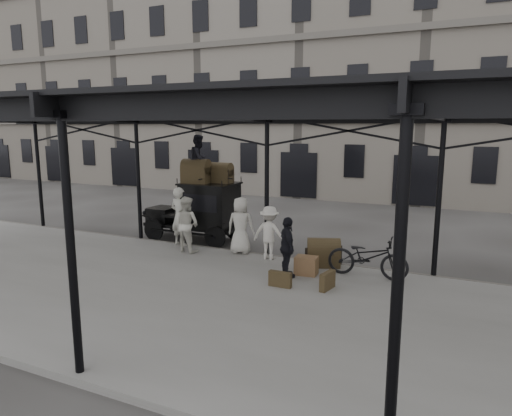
{
  "coord_description": "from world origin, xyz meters",
  "views": [
    {
      "loc": [
        5.61,
        -10.92,
        4.18
      ],
      "look_at": [
        -0.19,
        1.6,
        1.7
      ],
      "focal_mm": 32.0,
      "sensor_mm": 36.0,
      "label": 1
    }
  ],
  "objects": [
    {
      "name": "porter_midleft",
      "position": [
        -2.49,
        1.23,
        1.06
      ],
      "size": [
        0.98,
        0.81,
        1.81
      ],
      "primitive_type": "imported",
      "rotation": [
        0.0,
        0.0,
        2.99
      ],
      "color": "beige",
      "rests_on": "platform"
    },
    {
      "name": "canopy",
      "position": [
        0.0,
        -1.72,
        4.6
      ],
      "size": [
        22.5,
        9.0,
        4.74
      ],
      "color": "black",
      "rests_on": "ground"
    },
    {
      "name": "wicker_hamper",
      "position": [
        1.8,
        0.61,
        0.4
      ],
      "size": [
        0.63,
        0.49,
        0.5
      ],
      "primitive_type": "cube",
      "rotation": [
        0.0,
        0.0,
        0.07
      ],
      "color": "brown",
      "rests_on": "platform"
    },
    {
      "name": "porter_left",
      "position": [
        -3.14,
        1.8,
        1.15
      ],
      "size": [
        0.8,
        0.59,
        2.01
      ],
      "primitive_type": "imported",
      "rotation": [
        0.0,
        0.0,
        2.99
      ],
      "color": "beige",
      "rests_on": "platform"
    },
    {
      "name": "suitcase_flat",
      "position": [
        1.52,
        -0.61,
        0.35
      ],
      "size": [
        0.6,
        0.16,
        0.4
      ],
      "primitive_type": "cube",
      "rotation": [
        0.0,
        0.0,
        -0.03
      ],
      "color": "#41341E",
      "rests_on": "platform"
    },
    {
      "name": "building_frontage",
      "position": [
        0.0,
        18.0,
        7.0
      ],
      "size": [
        64.0,
        8.0,
        14.0
      ],
      "primitive_type": "cube",
      "color": "slate",
      "rests_on": "ground"
    },
    {
      "name": "steamer_trunk_roof_near",
      "position": [
        -3.13,
        2.88,
        2.54
      ],
      "size": [
        1.01,
        0.66,
        0.71
      ],
      "primitive_type": null,
      "rotation": [
        0.0,
        0.0,
        0.07
      ],
      "color": "#41341E",
      "rests_on": "taxi"
    },
    {
      "name": "porter_right",
      "position": [
        0.29,
        1.54,
        0.97
      ],
      "size": [
        1.08,
        0.64,
        1.65
      ],
      "primitive_type": "imported",
      "rotation": [
        0.0,
        0.0,
        3.16
      ],
      "color": "beige",
      "rests_on": "platform"
    },
    {
      "name": "platform",
      "position": [
        0.0,
        -2.0,
        0.07
      ],
      "size": [
        28.0,
        8.0,
        0.15
      ],
      "primitive_type": "cube",
      "color": "slate",
      "rests_on": "ground"
    },
    {
      "name": "taxi",
      "position": [
        -3.04,
        3.12,
        1.2
      ],
      "size": [
        3.65,
        1.55,
        2.18
      ],
      "color": "black",
      "rests_on": "ground"
    },
    {
      "name": "porter_roof",
      "position": [
        -3.08,
        3.03,
        3.03
      ],
      "size": [
        0.75,
        0.91,
        1.71
      ],
      "primitive_type": "imported",
      "rotation": [
        0.0,
        0.0,
        1.71
      ],
      "color": "black",
      "rests_on": "taxi"
    },
    {
      "name": "steamer_trunk_platform",
      "position": [
        2.01,
        1.56,
        0.5
      ],
      "size": [
        1.08,
        0.87,
        0.69
      ],
      "primitive_type": null,
      "rotation": [
        0.0,
        0.0,
        0.35
      ],
      "color": "#41341E",
      "rests_on": "platform"
    },
    {
      "name": "ground",
      "position": [
        0.0,
        0.0,
        0.0
      ],
      "size": [
        120.0,
        120.0,
        0.0
      ],
      "primitive_type": "plane",
      "color": "#383533",
      "rests_on": "ground"
    },
    {
      "name": "bicycle",
      "position": [
        3.37,
        1.08,
        0.72
      ],
      "size": [
        2.16,
        0.76,
        1.13
      ],
      "primitive_type": "imported",
      "rotation": [
        0.0,
        0.0,
        1.57
      ],
      "color": "black",
      "rests_on": "platform"
    },
    {
      "name": "steamer_trunk_roof_far",
      "position": [
        -2.38,
        3.33,
        2.48
      ],
      "size": [
        0.84,
        0.53,
        0.61
      ],
      "primitive_type": null,
      "rotation": [
        0.0,
        0.0,
        -0.03
      ],
      "color": "#41341E",
      "rests_on": "taxi"
    },
    {
      "name": "porter_official",
      "position": [
        1.4,
        0.18,
        0.98
      ],
      "size": [
        0.9,
        1.02,
        1.65
      ],
      "primitive_type": "imported",
      "rotation": [
        0.0,
        0.0,
        2.21
      ],
      "color": "black",
      "rests_on": "platform"
    },
    {
      "name": "suitcase_upright",
      "position": [
        2.66,
        -0.29,
        0.38
      ],
      "size": [
        0.26,
        0.62,
        0.45
      ],
      "primitive_type": "cube",
      "rotation": [
        0.0,
        0.0,
        -0.19
      ],
      "color": "#41341E",
      "rests_on": "platform"
    },
    {
      "name": "porter_centre",
      "position": [
        -0.82,
        1.8,
        1.06
      ],
      "size": [
        0.96,
        0.7,
        1.82
      ],
      "primitive_type": "imported",
      "rotation": [
        0.0,
        0.0,
        3.29
      ],
      "color": "beige",
      "rests_on": "platform"
    }
  ]
}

